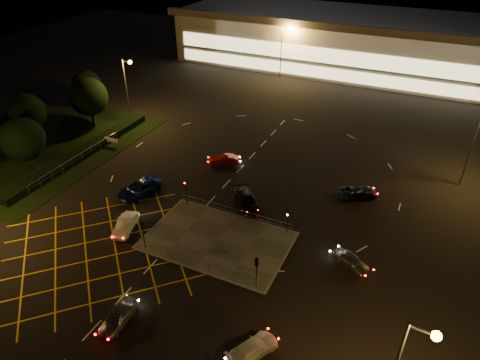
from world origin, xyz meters
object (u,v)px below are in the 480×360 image
at_px(signal_sw, 143,229).
at_px(car_left_blue, 139,188).
at_px(signal_ne, 288,216).
at_px(car_approach_white, 252,349).
at_px(signal_nw, 186,188).
at_px(car_circ_red, 224,160).
at_px(car_east_grey, 358,192).
at_px(car_near_silver, 118,317).
at_px(car_far_dkgrey, 247,200).
at_px(signal_se, 257,266).
at_px(car_queue_white, 125,225).
at_px(car_right_silver, 351,261).

bearing_deg(signal_sw, car_left_blue, -50.64).
bearing_deg(signal_ne, car_approach_white, -80.24).
height_order(signal_nw, car_circ_red, signal_nw).
relative_size(signal_nw, signal_ne, 1.00).
relative_size(signal_nw, car_circ_red, 0.82).
distance_m(signal_nw, car_east_grey, 20.03).
distance_m(car_near_silver, car_east_grey, 29.85).
distance_m(car_near_silver, car_far_dkgrey, 19.50).
height_order(car_left_blue, car_far_dkgrey, car_left_blue).
height_order(signal_nw, car_approach_white, signal_nw).
bearing_deg(signal_nw, signal_ne, 0.00).
bearing_deg(car_left_blue, signal_nw, 14.28).
bearing_deg(car_circ_red, car_near_silver, -19.25).
height_order(signal_se, car_queue_white, signal_se).
bearing_deg(car_right_silver, signal_ne, 102.46).
height_order(signal_ne, car_approach_white, signal_ne).
distance_m(signal_se, car_left_blue, 19.99).
distance_m(signal_nw, car_far_dkgrey, 7.03).
distance_m(signal_ne, car_far_dkgrey, 6.66).
distance_m(car_near_silver, car_circ_red, 27.05).
relative_size(signal_se, signal_ne, 1.00).
bearing_deg(car_circ_red, car_far_dkgrey, 14.28).
height_order(signal_se, car_left_blue, signal_se).
bearing_deg(signal_se, signal_ne, -90.00).
distance_m(signal_se, car_far_dkgrey, 12.40).
bearing_deg(signal_sw, car_circ_red, -88.53).
xyz_separation_m(car_left_blue, car_far_dkgrey, (12.57, 3.10, -0.02)).
height_order(signal_nw, car_east_grey, signal_nw).
relative_size(signal_ne, car_east_grey, 0.69).
bearing_deg(car_east_grey, car_left_blue, 82.60).
xyz_separation_m(signal_ne, car_right_silver, (7.08, -1.85, -1.74)).
xyz_separation_m(signal_sw, car_circ_red, (-0.47, 18.30, -1.73)).
distance_m(signal_se, car_east_grey, 18.85).
bearing_deg(car_circ_red, signal_se, 6.66).
bearing_deg(car_near_silver, signal_sw, 108.75).
xyz_separation_m(car_near_silver, car_circ_red, (-3.93, 26.76, -0.05)).
relative_size(signal_nw, car_queue_white, 0.75).
relative_size(signal_se, car_east_grey, 0.69).
bearing_deg(car_queue_white, signal_sw, -39.03).
relative_size(signal_ne, car_far_dkgrey, 0.62).
bearing_deg(car_east_grey, car_circ_red, 58.17).
height_order(signal_sw, car_far_dkgrey, signal_sw).
xyz_separation_m(signal_sw, car_approach_white, (14.50, -6.55, -1.74)).
bearing_deg(car_east_grey, signal_se, 132.85).
distance_m(car_far_dkgrey, car_approach_white, 19.27).
xyz_separation_m(car_left_blue, car_circ_red, (5.88, 10.55, -0.13)).
bearing_deg(car_far_dkgrey, car_left_blue, 153.12).
bearing_deg(car_circ_red, car_left_blue, -56.75).
height_order(car_far_dkgrey, car_east_grey, car_far_dkgrey).
height_order(signal_sw, signal_ne, same).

